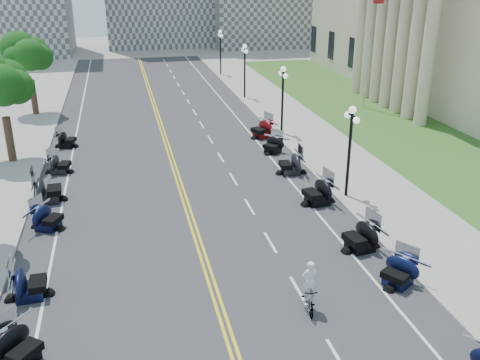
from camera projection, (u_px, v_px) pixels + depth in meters
ground at (201, 250)px, 23.73m from camera, size 160.00×160.00×0.00m
road at (176, 172)px, 32.78m from camera, size 16.00×90.00×0.01m
centerline_yellow_a at (174, 172)px, 32.76m from camera, size 0.12×90.00×0.00m
centerline_yellow_b at (178, 171)px, 32.81m from camera, size 0.12×90.00×0.00m
edge_line_north at (276, 164)px, 34.10m from camera, size 0.12×90.00×0.00m
edge_line_south at (67, 180)px, 31.46m from camera, size 0.12×90.00×0.00m
lane_dash_4 at (338, 359)px, 17.15m from camera, size 0.12×2.00×0.00m
lane_dash_5 at (298, 290)px, 20.77m from camera, size 0.12×2.00×0.00m
lane_dash_6 at (270, 242)px, 24.39m from camera, size 0.12×2.00×0.00m
lane_dash_7 at (249, 207)px, 28.01m from camera, size 0.12×2.00×0.00m
lane_dash_8 at (233, 179)px, 31.63m from camera, size 0.12×2.00×0.00m
lane_dash_9 at (221, 157)px, 35.25m from camera, size 0.12×2.00×0.00m
lane_dash_10 at (210, 139)px, 38.87m from camera, size 0.12×2.00×0.00m
lane_dash_11 at (202, 125)px, 42.49m from camera, size 0.12×2.00×0.00m
lane_dash_12 at (194, 112)px, 46.11m from camera, size 0.12×2.00×0.00m
lane_dash_13 at (188, 102)px, 49.73m from camera, size 0.12×2.00×0.00m
lane_dash_14 at (183, 92)px, 53.35m from camera, size 0.12×2.00×0.00m
lane_dash_15 at (178, 84)px, 56.97m from camera, size 0.12×2.00×0.00m
lane_dash_16 at (174, 77)px, 60.59m from camera, size 0.12×2.00×0.00m
lane_dash_17 at (170, 71)px, 64.21m from camera, size 0.12×2.00×0.00m
lane_dash_18 at (167, 65)px, 67.83m from camera, size 0.12×2.00×0.00m
lane_dash_19 at (164, 60)px, 71.45m from camera, size 0.12×2.00×0.00m
sidewalk_north at (336, 158)px, 34.92m from camera, size 5.00×90.00×0.15m
lawn at (379, 120)px, 43.61m from camera, size 9.00×60.00×0.10m
street_lamp_2 at (349, 152)px, 28.16m from camera, size 0.50×1.20×4.90m
street_lamp_3 at (282, 101)px, 39.02m from camera, size 0.50×1.20×4.90m
street_lamp_4 at (245, 71)px, 49.88m from camera, size 0.50×1.20×4.90m
street_lamp_5 at (221, 53)px, 60.74m from camera, size 0.50×1.20×4.90m
flagpole at (368, 51)px, 45.49m from camera, size 1.10×0.20×10.00m
tree_3 at (1, 89)px, 32.58m from camera, size 4.80×4.80×9.20m
tree_4 at (28, 59)px, 43.44m from camera, size 4.80×4.80×9.20m
motorcycle_n_4 at (399, 270)px, 20.94m from camera, size 2.53×2.53×1.28m
motorcycle_n_5 at (361, 235)px, 23.53m from camera, size 2.37×2.37×1.44m
motorcycle_n_6 at (318, 191)px, 28.12m from camera, size 2.40×2.40×1.48m
motorcycle_n_7 at (291, 163)px, 32.22m from camera, size 2.21×2.21×1.43m
motorcycle_n_8 at (273, 144)px, 35.88m from camera, size 2.49×2.49×1.24m
motorcycle_n_9 at (262, 128)px, 39.08m from camera, size 2.65×2.65×1.44m
motorcycle_s_4 at (17, 346)px, 16.74m from camera, size 2.71×2.71×1.35m
motorcycle_s_5 at (29, 282)px, 20.12m from camera, size 2.04×2.04×1.36m
motorcycle_s_6 at (47, 216)px, 25.43m from camera, size 2.51×2.51×1.30m
motorcycle_s_7 at (47, 188)px, 28.33m from camera, size 2.35×2.35×1.56m
motorcycle_s_8 at (59, 163)px, 32.36m from camera, size 2.21×2.21×1.30m
motorcycle_s_9 at (66, 139)px, 37.03m from camera, size 2.19×2.19×1.25m
bicycle at (309, 298)px, 19.44m from camera, size 0.74×1.75×1.02m
cyclist_rider at (310, 266)px, 18.94m from camera, size 0.61×0.40×1.68m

